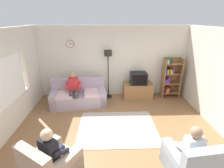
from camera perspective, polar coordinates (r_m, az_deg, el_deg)
ground_plane at (r=4.69m, az=1.40°, el=-16.94°), size 12.00×12.00×0.00m
back_wall_assembly at (r=6.52m, az=0.14°, el=7.61°), size 6.20×0.17×2.70m
couch at (r=6.13m, az=-11.23°, el=-4.09°), size 1.99×1.11×0.90m
tv_stand at (r=6.58m, az=8.73°, el=-2.21°), size 1.10×0.56×0.59m
tv at (r=6.37m, az=9.03°, el=1.96°), size 0.60×0.49×0.44m
bookshelf at (r=6.81m, az=19.19°, el=2.05°), size 0.68×0.36×1.57m
floor_lamp at (r=6.19m, az=-1.36°, el=7.80°), size 0.28×0.28×1.85m
armchair_near_window at (r=3.74m, az=-19.86°, el=-24.77°), size 1.15×1.17×0.90m
armchair_near_bookshelf at (r=3.90m, az=25.01°, el=-23.24°), size 0.89×0.96×0.90m
area_rug at (r=4.93m, az=1.84°, el=-14.68°), size 2.20×1.70×0.01m
person_on_couch at (r=5.90m, az=-12.96°, el=-1.17°), size 0.55×0.57×1.24m
person_in_left_armchair at (r=3.56m, az=-19.37°, el=-20.45°), size 0.61×0.64×1.12m
person_in_right_armchair at (r=3.75m, az=25.05°, el=-18.88°), size 0.54×0.57×1.12m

